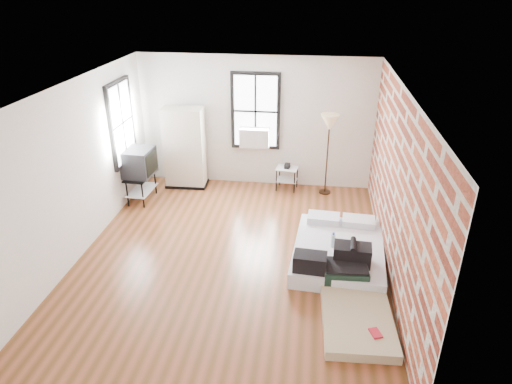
# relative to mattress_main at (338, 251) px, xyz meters

# --- Properties ---
(ground) EXTENTS (6.00, 6.00, 0.00)m
(ground) POSITION_rel_mattress_main_xyz_m (-1.74, -0.11, -0.17)
(ground) COLOR #563316
(ground) RESTS_ON ground
(room_shell) EXTENTS (5.02, 6.02, 2.80)m
(room_shell) POSITION_rel_mattress_main_xyz_m (-1.51, 0.25, 1.57)
(room_shell) COLOR silver
(room_shell) RESTS_ON ground
(mattress_main) EXTENTS (1.56, 2.03, 0.62)m
(mattress_main) POSITION_rel_mattress_main_xyz_m (0.00, 0.00, 0.00)
(mattress_main) COLOR white
(mattress_main) RESTS_ON ground
(mattress_bare) EXTENTS (1.00, 1.79, 0.38)m
(mattress_bare) POSITION_rel_mattress_main_xyz_m (0.18, -1.19, -0.06)
(mattress_bare) COLOR tan
(mattress_bare) RESTS_ON ground
(wardrobe) EXTENTS (0.90, 0.53, 1.75)m
(wardrobe) POSITION_rel_mattress_main_xyz_m (-3.24, 2.54, 0.70)
(wardrobe) COLOR black
(wardrobe) RESTS_ON ground
(side_table) EXTENTS (0.49, 0.42, 0.59)m
(side_table) POSITION_rel_mattress_main_xyz_m (-1.03, 2.61, 0.22)
(side_table) COLOR black
(side_table) RESTS_ON ground
(floor_lamp) EXTENTS (0.37, 0.37, 1.73)m
(floor_lamp) POSITION_rel_mattress_main_xyz_m (-0.20, 2.54, 1.31)
(floor_lamp) COLOR black
(floor_lamp) RESTS_ON ground
(tv_stand) EXTENTS (0.59, 0.81, 1.11)m
(tv_stand) POSITION_rel_mattress_main_xyz_m (-3.96, 1.70, 0.63)
(tv_stand) COLOR black
(tv_stand) RESTS_ON ground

